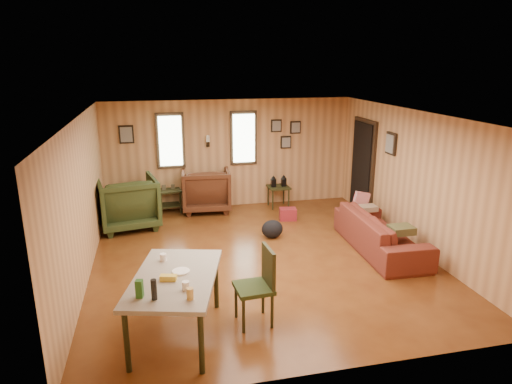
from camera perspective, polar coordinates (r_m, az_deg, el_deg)
room at (r=7.66m, az=1.44°, el=0.94°), size 5.54×6.04×2.44m
sofa at (r=8.23m, az=15.36°, el=-4.16°), size 0.73×2.26×0.88m
recliner_brown at (r=10.08m, az=-6.28°, el=0.60°), size 1.09×1.03×1.05m
recliner_green at (r=9.32m, az=-15.75°, el=-0.97°), size 1.27×1.21×1.13m
end_table at (r=10.13m, az=-10.79°, el=-0.56°), size 0.54×0.51×0.62m
side_table at (r=10.26m, az=2.83°, el=0.83°), size 0.48×0.48×0.74m
cooler at (r=9.55m, az=4.00°, el=-2.76°), size 0.38×0.30×0.25m
backpack at (r=8.56m, az=2.04°, el=-4.65°), size 0.48×0.42×0.35m
sofa_pillows at (r=8.58m, az=15.40°, el=-2.88°), size 0.41×1.68×0.35m
dining_table at (r=5.51m, az=-10.13°, el=-11.02°), size 1.30×1.74×1.02m
dining_chair at (r=5.79m, az=0.45°, el=-11.14°), size 0.48×0.48×1.00m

